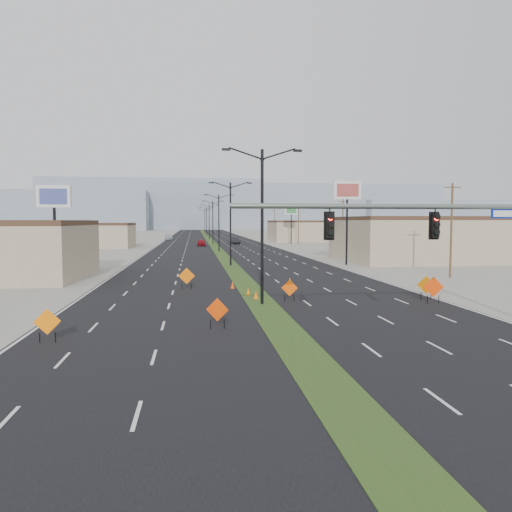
{
  "coord_description": "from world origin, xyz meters",
  "views": [
    {
      "loc": [
        -4.37,
        -19.88,
        5.45
      ],
      "look_at": [
        -0.45,
        11.6,
        3.2
      ],
      "focal_mm": 35.0,
      "sensor_mm": 36.0,
      "label": 1
    }
  ],
  "objects": [
    {
      "name": "mesa_center",
      "position": [
        40.0,
        300.0,
        14.0
      ],
      "size": [
        220.0,
        50.0,
        28.0
      ],
      "primitive_type": "cube",
      "color": "gray",
      "rests_on": "ground"
    },
    {
      "name": "road_surface",
      "position": [
        0.0,
        100.0,
        0.0
      ],
      "size": [
        25.0,
        400.0,
        0.02
      ],
      "primitive_type": "cube",
      "color": "black",
      "rests_on": "ground"
    },
    {
      "name": "streetlight_1",
      "position": [
        0.0,
        40.0,
        5.42
      ],
      "size": [
        5.15,
        0.24,
        10.02
      ],
      "color": "black",
      "rests_on": "ground"
    },
    {
      "name": "building_sw_far",
      "position": [
        -32.0,
        85.0,
        2.25
      ],
      "size": [
        30.0,
        14.0,
        4.5
      ],
      "primitive_type": "cube",
      "color": "tan",
      "rests_on": "ground"
    },
    {
      "name": "utility_pole_2",
      "position": [
        20.0,
        95.0,
        4.67
      ],
      "size": [
        1.6,
        0.2,
        9.0
      ],
      "color": "#4C3823",
      "rests_on": "ground"
    },
    {
      "name": "construction_sign_5",
      "position": [
        11.5,
        12.52,
        0.98
      ],
      "size": [
        1.24,
        0.26,
        1.67
      ],
      "rotation": [
        0.0,
        0.0,
        -0.17
      ],
      "color": "orange",
      "rests_on": "ground"
    },
    {
      "name": "construction_sign_2",
      "position": [
        -4.97,
        19.74,
        1.02
      ],
      "size": [
        1.3,
        0.08,
        1.73
      ],
      "rotation": [
        0.0,
        0.0,
        0.03
      ],
      "color": "#E65E04",
      "rests_on": "ground"
    },
    {
      "name": "streetlight_5",
      "position": [
        0.0,
        152.0,
        5.42
      ],
      "size": [
        5.15,
        0.24,
        10.02
      ],
      "color": "black",
      "rests_on": "ground"
    },
    {
      "name": "building_se_far",
      "position": [
        38.0,
        110.0,
        2.5
      ],
      "size": [
        44.0,
        16.0,
        5.0
      ],
      "primitive_type": "cube",
      "color": "tan",
      "rests_on": "ground"
    },
    {
      "name": "construction_sign_3",
      "position": [
        2.0,
        12.92,
        0.87
      ],
      "size": [
        1.06,
        0.44,
        1.49
      ],
      "rotation": [
        0.0,
        0.0,
        -0.37
      ],
      "color": "#ED5005",
      "rests_on": "ground"
    },
    {
      "name": "cone_0",
      "position": [
        -0.14,
        14.06,
        0.3
      ],
      "size": [
        0.47,
        0.47,
        0.59
      ],
      "primitive_type": "cone",
      "rotation": [
        0.0,
        0.0,
        0.4
      ],
      "color": "#FF6005",
      "rests_on": "ground"
    },
    {
      "name": "car_left",
      "position": [
        -2.81,
        87.42,
        0.73
      ],
      "size": [
        1.77,
        4.32,
        1.47
      ],
      "primitive_type": "imported",
      "rotation": [
        0.0,
        0.0,
        0.01
      ],
      "color": "maroon",
      "rests_on": "ground"
    },
    {
      "name": "streetlight_2",
      "position": [
        0.0,
        68.0,
        5.42
      ],
      "size": [
        5.15,
        0.24,
        10.02
      ],
      "color": "black",
      "rests_on": "ground"
    },
    {
      "name": "car_far",
      "position": [
        -11.5,
        121.61,
        0.81
      ],
      "size": [
        2.59,
        5.72,
        1.63
      ],
      "primitive_type": "imported",
      "rotation": [
        0.0,
        0.0,
        0.06
      ],
      "color": "silver",
      "rests_on": "ground"
    },
    {
      "name": "median_strip",
      "position": [
        0.0,
        100.0,
        0.0
      ],
      "size": [
        2.0,
        400.0,
        0.04
      ],
      "primitive_type": "cube",
      "color": "#264719",
      "rests_on": "ground"
    },
    {
      "name": "pole_sign_east_far",
      "position": [
        18.24,
        94.88,
        7.14
      ],
      "size": [
        2.84,
        1.2,
        8.8
      ],
      "rotation": [
        0.0,
        0.0,
        -0.31
      ],
      "color": "black",
      "rests_on": "ground"
    },
    {
      "name": "utility_pole_3",
      "position": [
        20.0,
        130.0,
        4.67
      ],
      "size": [
        1.6,
        0.2,
        9.0
      ],
      "color": "#4C3823",
      "rests_on": "ground"
    },
    {
      "name": "utility_pole_1",
      "position": [
        20.0,
        60.0,
        4.67
      ],
      "size": [
        1.6,
        0.2,
        9.0
      ],
      "color": "#4C3823",
      "rests_on": "ground"
    },
    {
      "name": "mesa_east",
      "position": [
        180.0,
        290.0,
        9.0
      ],
      "size": [
        160.0,
        50.0,
        18.0
      ],
      "primitive_type": "cube",
      "color": "gray",
      "rests_on": "ground"
    },
    {
      "name": "construction_sign_4",
      "position": [
        11.2,
        10.88,
        1.06
      ],
      "size": [
        1.33,
        0.28,
        1.79
      ],
      "rotation": [
        0.0,
        0.0,
        -0.18
      ],
      "color": "red",
      "rests_on": "ground"
    },
    {
      "name": "pole_sign_east_near",
      "position": [
        14.35,
        39.73,
        8.46
      ],
      "size": [
        3.38,
        0.66,
        10.3
      ],
      "rotation": [
        0.0,
        0.0,
        -0.09
      ],
      "color": "black",
      "rests_on": "ground"
    },
    {
      "name": "car_mid",
      "position": [
        5.21,
        96.35,
        0.75
      ],
      "size": [
        2.19,
        4.71,
        1.49
      ],
      "primitive_type": "imported",
      "rotation": [
        0.0,
        0.0,
        0.14
      ],
      "color": "black",
      "rests_on": "ground"
    },
    {
      "name": "streetlight_3",
      "position": [
        0.0,
        96.0,
        5.42
      ],
      "size": [
        5.15,
        0.24,
        10.02
      ],
      "color": "black",
      "rests_on": "ground"
    },
    {
      "name": "streetlight_4",
      "position": [
        0.0,
        124.0,
        5.42
      ],
      "size": [
        5.15,
        0.24,
        10.02
      ],
      "color": "black",
      "rests_on": "ground"
    },
    {
      "name": "cone_2",
      "position": [
        3.78,
        21.97,
        0.29
      ],
      "size": [
        0.43,
        0.43,
        0.58
      ],
      "primitive_type": "cone",
      "rotation": [
        0.0,
        0.0,
        -0.27
      ],
      "color": "orange",
      "rests_on": "ground"
    },
    {
      "name": "pole_sign_west",
      "position": [
        -15.74,
        22.89,
        6.73
      ],
      "size": [
        2.73,
        0.47,
        8.34
      ],
      "rotation": [
        0.0,
        0.0,
        -0.03
      ],
      "color": "black",
      "rests_on": "ground"
    },
    {
      "name": "construction_sign_1",
      "position": [
        -3.24,
        4.96,
        0.93
      ],
      "size": [
        1.11,
        0.47,
        1.58
      ],
      "rotation": [
        0.0,
        0.0,
        -0.38
      ],
      "color": "#D63A04",
      "rests_on": "ground"
    },
    {
      "name": "mesa_backdrop",
      "position": [
        -30.0,
        320.0,
        16.0
      ],
      "size": [
        140.0,
        50.0,
        32.0
      ],
      "primitive_type": "cube",
      "color": "gray",
      "rests_on": "ground"
    },
    {
      "name": "signal_mast",
      "position": [
        8.56,
        2.0,
        4.79
      ],
      "size": [
        16.3,
        0.6,
        8.0
      ],
      "color": "slate",
      "rests_on": "ground"
    },
    {
      "name": "construction_sign_0",
      "position": [
        -10.89,
        3.0,
        0.91
      ],
      "size": [
        1.15,
        0.24,
        1.55
      ],
      "rotation": [
        0.0,
        0.0,
        0.18
      ],
      "color": "orange",
      "rests_on": "ground"
    },
    {
      "name": "cone_1",
      "position": [
        -0.48,
        15.96,
        0.27
      ],
      "size": [
        0.37,
        0.37,
        0.55
      ],
      "primitive_type": "cone",
      "rotation": [
        0.0,
        0.0,
        0.14
      ],
      "color": "#FF6E05",
      "rests_on": "ground"
    },
    {
      "name": "streetlight_0",
      "position": [
        0.0,
        12.0,
        5.42
      ],
      "size": [
        5.15,
        0.24,
        10.02
      ],
      "color": "black",
      "rests_on": "ground"
    },
    {
      "name": "utility_pole_0",
      "position": [
        20.0,
        25.0,
        4.67
      ],
      "size": [
        1.6,
        0.2,
        9.0
      ],
      "color": "#4C3823",
      "rests_on": "ground"
    },
    {
      "name": "cone_3",
      "position": [
        -1.33,
        19.8,
        0.29
      ],
      "size": [
        0.39,
        0.39,
        0.59
      ],
      "primitive_type": "cone",
      "rotation": [
        0.0,
        0.0,
        0.13
      ],
      "color": "#E24204",
      "rests_on": "ground"
    },
    {
      "name": "building_se_near",
      "position": [
        34.0,
        45.0,
        2.75
      ],
      "size": [
        36.0,
        18.0,
        5.5
      ],
      "primitive_type": "cube",
      "color": "tan",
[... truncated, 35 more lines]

